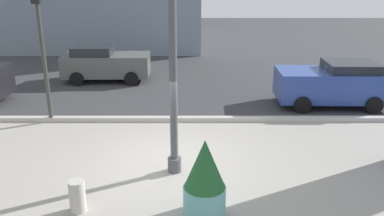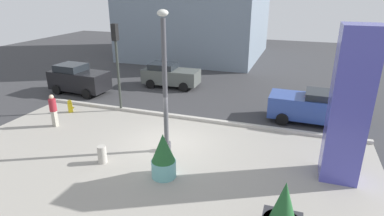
{
  "view_description": "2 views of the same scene",
  "coord_description": "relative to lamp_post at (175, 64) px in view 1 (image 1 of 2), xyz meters",
  "views": [
    {
      "loc": [
        0.72,
        -10.13,
        5.14
      ],
      "look_at": [
        0.67,
        0.17,
        1.53
      ],
      "focal_mm": 37.53,
      "sensor_mm": 36.0,
      "label": 1
    },
    {
      "loc": [
        5.43,
        -12.11,
        6.74
      ],
      "look_at": [
        0.93,
        0.84,
        1.58
      ],
      "focal_mm": 29.9,
      "sensor_mm": 36.0,
      "label": 2
    }
  ],
  "objects": [
    {
      "name": "pedestrian_by_curb",
      "position": [
        5.68,
        5.43,
        -2.02
      ],
      "size": [
        0.41,
        0.41,
        1.63
      ],
      "color": "maroon",
      "rests_on": "ground_plane"
    },
    {
      "name": "car_far_lane",
      "position": [
        -3.68,
        9.12,
        -2.07
      ],
      "size": [
        4.06,
        2.01,
        1.68
      ],
      "color": "#565B56",
      "rests_on": "ground_plane"
    },
    {
      "name": "concrete_bollard",
      "position": [
        -2.07,
        -1.85,
        -2.54
      ],
      "size": [
        0.36,
        0.36,
        0.75
      ],
      "primitive_type": "cylinder",
      "color": "#B2ADA3",
      "rests_on": "ground_plane"
    },
    {
      "name": "curb_strip",
      "position": [
        -0.25,
        3.7,
        -2.84
      ],
      "size": [
        18.0,
        0.24,
        0.16
      ],
      "primitive_type": "cube",
      "color": "#B7B2A8",
      "rests_on": "ground_plane"
    },
    {
      "name": "traffic_light_far_side",
      "position": [
        -4.5,
        3.67,
        0.4
      ],
      "size": [
        0.28,
        0.42,
        4.96
      ],
      "color": "#333833",
      "rests_on": "ground_plane"
    },
    {
      "name": "car_curb_west",
      "position": [
        5.98,
        5.46,
        -2.02
      ],
      "size": [
        4.28,
        2.13,
        1.74
      ],
      "color": "#2D4793",
      "rests_on": "ground_plane"
    },
    {
      "name": "potted_plant_near_right",
      "position": [
        0.73,
        -1.98,
        -2.05
      ],
      "size": [
        0.93,
        0.93,
        1.78
      ],
      "color": "#6BB2B2",
      "rests_on": "ground_plane"
    },
    {
      "name": "lamp_post",
      "position": [
        0.0,
        0.0,
        0.0
      ],
      "size": [
        0.44,
        0.44,
        5.99
      ],
      "color": "#4C4C51",
      "rests_on": "ground_plane"
    },
    {
      "name": "plaza_pavement",
      "position": [
        -0.25,
        -1.42,
        -2.92
      ],
      "size": [
        18.0,
        10.0,
        0.02
      ],
      "primitive_type": "cube",
      "color": "#9E998E",
      "rests_on": "ground_plane"
    },
    {
      "name": "ground_plane",
      "position": [
        -0.25,
        4.58,
        -2.92
      ],
      "size": [
        60.0,
        60.0,
        0.0
      ],
      "primitive_type": "plane",
      "color": "#38383A"
    }
  ]
}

